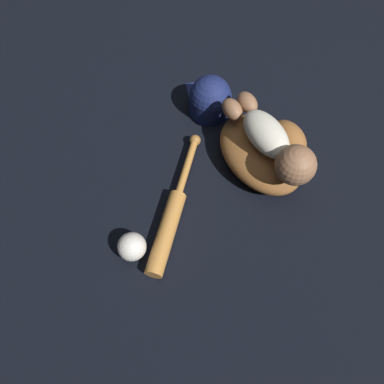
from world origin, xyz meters
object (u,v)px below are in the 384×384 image
Objects in this scene: baseball_bat at (171,217)px; baseball_cap at (210,99)px; baseball at (132,247)px; baby_figure at (274,142)px; baseball_glove at (265,151)px.

baseball_bat is 0.42m from baseball_cap.
baseball_cap reaches higher than baseball.
baseball_bat is at bearing -83.83° from baby_figure.
baby_figure is 0.34m from baseball_bat.
baseball_bat is 0.14m from baseball.
baseball_glove is at bearing 13.64° from baseball_cap.
baseball_bat is 4.90× the size of baseball.
baby_figure is 0.93× the size of baseball_bat.
baseball_glove is 0.48m from baseball.
baseball_bat is at bearing -77.98° from baseball_glove.
baseball reaches higher than baseball_bat.
baseball_glove is 4.19× the size of baseball.
baby_figure reaches higher than baseball_glove.
baseball is (0.11, -0.46, -0.01)m from baseball_glove.
baseball is (0.08, -0.45, -0.11)m from baby_figure.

